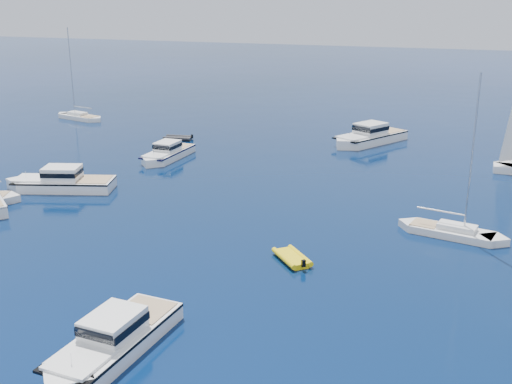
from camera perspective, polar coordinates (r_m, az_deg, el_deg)
motor_cruiser_near at (r=32.53m, az=-12.98°, el=-14.12°), size 3.53×9.92×2.56m
motor_cruiser_centre at (r=59.19m, az=-17.40°, el=0.22°), size 10.97×6.32×2.75m
motor_cruiser_distant at (r=75.59m, az=10.27°, el=4.43°), size 8.76×11.95×3.06m
motor_cruiser_horizon at (r=67.86m, az=-8.14°, el=3.04°), size 2.92×9.12×2.38m
sailboat_centre at (r=47.93m, az=17.47°, el=-3.85°), size 8.70×3.71×12.40m
sailboat_far_l at (r=92.56m, az=-15.86°, el=6.44°), size 9.23×4.34×13.13m
tender_yellow at (r=41.64m, az=3.32°, el=-6.32°), size 3.65×3.73×0.95m
tender_grey_far at (r=76.68m, az=-7.14°, el=4.77°), size 3.83×2.51×0.95m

